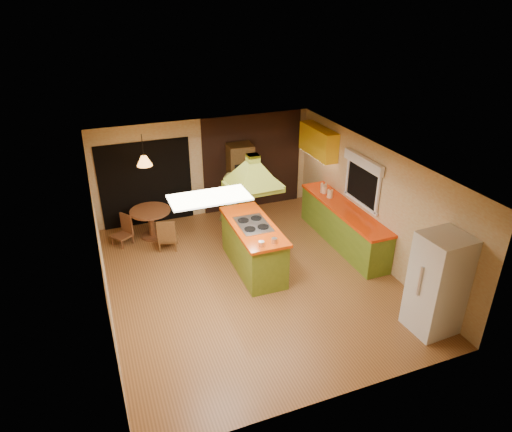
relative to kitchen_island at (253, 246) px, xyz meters
name	(u,v)px	position (x,y,z in m)	size (l,w,h in m)	color
ground	(251,278)	(-0.18, -0.36, -0.52)	(6.50, 6.50, 0.00)	#935D30
room_walls	(251,224)	(-0.18, -0.36, 0.73)	(5.50, 6.50, 6.50)	beige
ceiling_plane	(251,162)	(-0.18, -0.36, 1.98)	(6.50, 6.50, 0.00)	silver
brick_panel	(253,162)	(1.07, 2.87, 0.73)	(2.64, 0.03, 2.50)	#381E14
nook_opening	(146,184)	(-1.68, 2.87, 0.53)	(2.20, 0.03, 2.10)	black
right_counter	(343,225)	(2.27, 0.24, -0.05)	(0.62, 3.05, 0.92)	olive
upper_cabinets	(318,141)	(2.39, 1.84, 1.43)	(0.34, 1.40, 0.70)	yellow
window_right	(363,173)	(2.51, 0.04, 1.25)	(0.12, 1.35, 1.06)	black
fluor_panel	(209,198)	(-1.28, -1.56, 1.97)	(1.20, 0.60, 0.03)	white
kitchen_island	(253,246)	(0.00, 0.00, 0.00)	(0.85, 2.06, 1.04)	olive
range_hood	(253,167)	(0.00, 0.00, 1.73)	(1.06, 0.78, 0.79)	olive
man	(230,206)	(-0.05, 1.38, 0.31)	(0.60, 0.40, 1.65)	#4C4A28
refrigerator	(438,284)	(2.18, -2.86, 0.39)	(0.74, 0.70, 1.81)	silver
wall_oven	(240,180)	(0.63, 2.58, 0.41)	(0.65, 0.64, 1.86)	#4E3819
dining_table	(151,218)	(-1.75, 2.10, -0.03)	(0.93, 0.93, 0.70)	brown
chair_left	(121,231)	(-2.45, 2.00, -0.17)	(0.38, 0.38, 0.70)	brown
chair_near	(168,233)	(-1.50, 1.45, -0.14)	(0.42, 0.42, 0.76)	brown
pendant_lamp	(144,161)	(-1.75, 2.10, 1.38)	(0.34, 0.34, 0.22)	#FF9E3F
canister_large	(324,188)	(2.22, 1.13, 0.51)	(0.15, 0.15, 0.22)	beige
canister_medium	(330,194)	(2.22, 0.82, 0.50)	(0.14, 0.14, 0.19)	#FCEFCB
canister_small	(324,190)	(2.22, 1.09, 0.48)	(0.12, 0.12, 0.16)	#FFEECD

